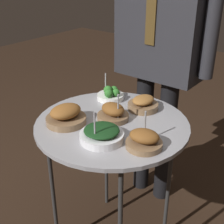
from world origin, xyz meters
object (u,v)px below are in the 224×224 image
(bowl_roast_near_rim, at_px, (144,140))
(waiter_figure, at_px, (161,34))
(serving_cart, at_px, (112,132))
(bowl_spinach_center, at_px, (102,134))
(bowl_roast_back_right, at_px, (66,116))
(bowl_roast_front_center, at_px, (143,104))
(bowl_broccoli_front_left, at_px, (111,94))
(bowl_roast_mid_left, at_px, (113,113))

(bowl_roast_near_rim, xyz_separation_m, waiter_figure, (-0.27, 0.56, 0.26))
(serving_cart, relative_size, bowl_spinach_center, 4.10)
(bowl_roast_near_rim, bearing_deg, bowl_roast_back_right, -172.22)
(serving_cart, bearing_deg, bowl_roast_front_center, 79.74)
(bowl_broccoli_front_left, bearing_deg, bowl_roast_front_center, 1.67)
(bowl_roast_front_center, distance_m, bowl_spinach_center, 0.34)
(serving_cart, bearing_deg, waiter_figure, 96.41)
(serving_cart, bearing_deg, bowl_roast_mid_left, 119.05)
(bowl_broccoli_front_left, bearing_deg, bowl_roast_mid_left, -48.65)
(bowl_roast_front_center, bearing_deg, bowl_broccoli_front_left, -178.33)
(bowl_roast_near_rim, distance_m, bowl_spinach_center, 0.17)
(bowl_roast_mid_left, bearing_deg, bowl_roast_front_center, 74.16)
(bowl_roast_back_right, height_order, bowl_spinach_center, bowl_spinach_center)
(bowl_roast_near_rim, relative_size, bowl_roast_mid_left, 1.00)
(bowl_roast_mid_left, relative_size, waiter_figure, 0.09)
(serving_cart, relative_size, bowl_roast_near_rim, 5.12)
(serving_cart, relative_size, bowl_roast_back_right, 4.13)
(bowl_roast_near_rim, relative_size, bowl_roast_front_center, 0.98)
(bowl_broccoli_front_left, xyz_separation_m, bowl_roast_near_rim, (0.38, -0.27, 0.00))
(serving_cart, xyz_separation_m, bowl_spinach_center, (0.06, -0.14, 0.08))
(bowl_roast_mid_left, height_order, bowl_roast_back_right, bowl_roast_mid_left)
(bowl_roast_near_rim, height_order, waiter_figure, waiter_figure)
(serving_cart, bearing_deg, bowl_spinach_center, -66.89)
(serving_cart, bearing_deg, bowl_broccoli_front_left, 130.00)
(bowl_roast_near_rim, distance_m, bowl_roast_front_center, 0.33)
(bowl_roast_near_rim, relative_size, bowl_roast_back_right, 0.81)
(bowl_roast_near_rim, distance_m, waiter_figure, 0.68)
(bowl_roast_front_center, bearing_deg, bowl_roast_back_right, -120.06)
(serving_cart, distance_m, bowl_spinach_center, 0.17)
(bowl_roast_near_rim, bearing_deg, waiter_figure, 116.04)
(bowl_roast_front_center, bearing_deg, bowl_spinach_center, -85.59)
(bowl_roast_mid_left, distance_m, bowl_roast_back_right, 0.21)
(bowl_roast_mid_left, relative_size, bowl_roast_back_right, 0.81)
(bowl_roast_front_center, distance_m, waiter_figure, 0.40)
(bowl_roast_mid_left, height_order, waiter_figure, waiter_figure)
(waiter_figure, bearing_deg, bowl_roast_mid_left, -84.90)
(bowl_spinach_center, bearing_deg, bowl_roast_back_right, 176.80)
(serving_cart, relative_size, bowl_roast_mid_left, 5.13)
(bowl_broccoli_front_left, relative_size, bowl_roast_back_right, 0.77)
(bowl_roast_back_right, xyz_separation_m, bowl_spinach_center, (0.21, -0.01, -0.01))
(bowl_roast_back_right, distance_m, waiter_figure, 0.67)
(bowl_roast_mid_left, xyz_separation_m, bowl_roast_front_center, (0.05, 0.17, -0.00))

